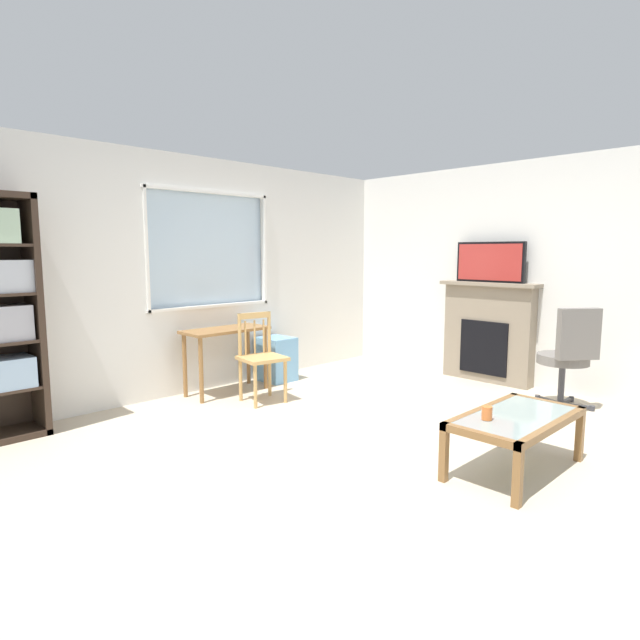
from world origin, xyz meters
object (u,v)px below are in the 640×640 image
(fireplace, at_px, (488,332))
(office_chair, at_px, (569,353))
(sippy_cup, at_px, (487,413))
(desk_under_window, at_px, (226,340))
(wooden_chair, at_px, (261,356))
(plastic_drawer_unit, at_px, (276,359))
(coffee_table, at_px, (516,423))
(tv, at_px, (490,262))

(fireplace, xyz_separation_m, office_chair, (-0.51, -1.10, -0.03))
(office_chair, height_order, sippy_cup, office_chair)
(desk_under_window, xyz_separation_m, wooden_chair, (0.07, -0.51, -0.11))
(plastic_drawer_unit, distance_m, coffee_table, 3.21)
(desk_under_window, height_order, sippy_cup, desk_under_window)
(office_chair, bearing_deg, desk_under_window, 125.11)
(tv, relative_size, coffee_table, 0.78)
(tv, xyz_separation_m, coffee_table, (-2.22, -1.40, -1.05))
(wooden_chair, height_order, coffee_table, wooden_chair)
(desk_under_window, distance_m, office_chair, 3.44)
(wooden_chair, relative_size, coffee_table, 0.85)
(coffee_table, relative_size, sippy_cup, 11.70)
(tv, distance_m, office_chair, 1.47)
(sippy_cup, bearing_deg, office_chair, 6.02)
(wooden_chair, bearing_deg, plastic_drawer_unit, 40.05)
(office_chair, bearing_deg, plastic_drawer_unit, 113.44)
(tv, relative_size, sippy_cup, 9.14)
(wooden_chair, height_order, plastic_drawer_unit, wooden_chair)
(office_chair, bearing_deg, wooden_chair, 129.74)
(desk_under_window, height_order, coffee_table, desk_under_window)
(fireplace, relative_size, office_chair, 1.17)
(tv, height_order, sippy_cup, tv)
(wooden_chair, relative_size, plastic_drawer_unit, 1.75)
(office_chair, bearing_deg, tv, 66.07)
(plastic_drawer_unit, bearing_deg, tv, -45.61)
(wooden_chair, xyz_separation_m, plastic_drawer_unit, (0.67, 0.56, -0.21))
(wooden_chair, bearing_deg, office_chair, -50.26)
(coffee_table, bearing_deg, tv, 32.22)
(desk_under_window, relative_size, coffee_table, 0.88)
(plastic_drawer_unit, relative_size, sippy_cup, 5.72)
(desk_under_window, bearing_deg, coffee_table, -85.47)
(desk_under_window, height_order, tv, tv)
(plastic_drawer_unit, bearing_deg, coffee_table, -98.81)
(fireplace, height_order, office_chair, fireplace)
(wooden_chair, bearing_deg, tv, -26.61)
(wooden_chair, relative_size, fireplace, 0.77)
(office_chair, bearing_deg, coffee_table, -170.17)
(plastic_drawer_unit, bearing_deg, wooden_chair, -139.95)
(wooden_chair, xyz_separation_m, fireplace, (2.42, -1.20, 0.12))
(tv, xyz_separation_m, sippy_cup, (-2.47, -1.31, -0.95))
(fireplace, relative_size, coffee_table, 1.11)
(wooden_chair, xyz_separation_m, sippy_cup, (-0.06, -2.51, -0.02))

